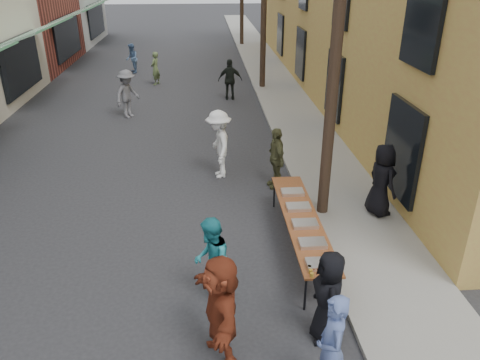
{
  "coord_description": "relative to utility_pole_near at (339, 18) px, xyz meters",
  "views": [
    {
      "loc": [
        1.58,
        -6.61,
        5.59
      ],
      "look_at": [
        2.28,
        2.35,
        1.3
      ],
      "focal_mm": 35.0,
      "sensor_mm": 36.0,
      "label": 1
    }
  ],
  "objects": [
    {
      "name": "ground",
      "position": [
        -4.3,
        -3.0,
        -4.5
      ],
      "size": [
        120.0,
        120.0,
        0.0
      ],
      "primitive_type": "plane",
      "color": "#28282B",
      "rests_on": "ground"
    },
    {
      "name": "sidewalk",
      "position": [
        0.7,
        12.0,
        -4.45
      ],
      "size": [
        2.2,
        60.0,
        0.1
      ],
      "primitive_type": "cube",
      "color": "gray",
      "rests_on": "ground"
    },
    {
      "name": "utility_pole_near",
      "position": [
        0.0,
        0.0,
        0.0
      ],
      "size": [
        0.26,
        0.26,
        9.0
      ],
      "primitive_type": "cylinder",
      "color": "#2D2116",
      "rests_on": "ground"
    },
    {
      "name": "serving_table",
      "position": [
        -0.81,
        -1.41,
        -3.79
      ],
      "size": [
        0.7,
        4.0,
        0.75
      ],
      "color": "brown",
      "rests_on": "ground"
    },
    {
      "name": "catering_tray_sausage",
      "position": [
        -0.81,
        -3.06,
        -3.71
      ],
      "size": [
        0.5,
        0.33,
        0.08
      ],
      "primitive_type": "cube",
      "color": "maroon",
      "rests_on": "serving_table"
    },
    {
      "name": "catering_tray_foil_b",
      "position": [
        -0.81,
        -2.41,
        -3.71
      ],
      "size": [
        0.5,
        0.33,
        0.08
      ],
      "primitive_type": "cube",
      "color": "#B2B2B7",
      "rests_on": "serving_table"
    },
    {
      "name": "catering_tray_buns",
      "position": [
        -0.81,
        -1.71,
        -3.71
      ],
      "size": [
        0.5,
        0.33,
        0.08
      ],
      "primitive_type": "cube",
      "color": "tan",
      "rests_on": "serving_table"
    },
    {
      "name": "catering_tray_foil_d",
      "position": [
        -0.81,
        -1.01,
        -3.71
      ],
      "size": [
        0.5,
        0.33,
        0.08
      ],
      "primitive_type": "cube",
      "color": "#B2B2B7",
      "rests_on": "serving_table"
    },
    {
      "name": "catering_tray_buns_end",
      "position": [
        -0.81,
        -0.31,
        -3.71
      ],
      "size": [
        0.5,
        0.33,
        0.08
      ],
      "primitive_type": "cube",
      "color": "tan",
      "rests_on": "serving_table"
    },
    {
      "name": "condiment_jar_a",
      "position": [
        -1.03,
        -3.36,
        -3.71
      ],
      "size": [
        0.07,
        0.07,
        0.08
      ],
      "primitive_type": "cylinder",
      "color": "#A57F26",
      "rests_on": "serving_table"
    },
    {
      "name": "condiment_jar_b",
      "position": [
        -1.03,
        -3.26,
        -3.71
      ],
      "size": [
        0.07,
        0.07,
        0.08
      ],
      "primitive_type": "cylinder",
      "color": "#A57F26",
      "rests_on": "serving_table"
    },
    {
      "name": "condiment_jar_c",
      "position": [
        -1.03,
        -3.16,
        -3.71
      ],
      "size": [
        0.07,
        0.07,
        0.08
      ],
      "primitive_type": "cylinder",
      "color": "#A57F26",
      "rests_on": "serving_table"
    },
    {
      "name": "cup_stack",
      "position": [
        -0.61,
        -3.31,
        -3.69
      ],
      "size": [
        0.08,
        0.08,
        0.12
      ],
      "primitive_type": "cylinder",
      "color": "tan",
      "rests_on": "serving_table"
    },
    {
      "name": "guest_front_a",
      "position": [
        -0.9,
        -3.96,
        -3.69
      ],
      "size": [
        0.51,
        0.79,
        1.61
      ],
      "primitive_type": "imported",
      "rotation": [
        0.0,
        0.0,
        -1.57
      ],
      "color": "black",
      "rests_on": "ground"
    },
    {
      "name": "guest_front_b",
      "position": [
        -1.13,
        -5.03,
        -3.66
      ],
      "size": [
        0.43,
        0.63,
        1.69
      ],
      "primitive_type": "imported",
      "rotation": [
        0.0,
        0.0,
        -1.62
      ],
      "color": "#556AA5",
      "rests_on": "ground"
    },
    {
      "name": "guest_front_c",
      "position": [
        -2.7,
        -2.91,
        -3.67
      ],
      "size": [
        0.74,
        0.89,
        1.66
      ],
      "primitive_type": "imported",
      "rotation": [
        0.0,
        0.0,
        -1.72
      ],
      "color": "teal",
      "rests_on": "ground"
    },
    {
      "name": "guest_front_d",
      "position": [
        -2.37,
        2.38,
        -3.55
      ],
      "size": [
        0.83,
        1.3,
        1.9
      ],
      "primitive_type": "imported",
      "rotation": [
        0.0,
        0.0,
        -1.46
      ],
      "color": "white",
      "rests_on": "ground"
    },
    {
      "name": "guest_front_e",
      "position": [
        -0.9,
        1.61,
        -3.67
      ],
      "size": [
        0.56,
        1.02,
        1.65
      ],
      "primitive_type": "imported",
      "rotation": [
        0.0,
        0.0,
        -1.4
      ],
      "color": "brown",
      "rests_on": "ground"
    },
    {
      "name": "guest_queue_back",
      "position": [
        -2.58,
        -4.24,
        -3.59
      ],
      "size": [
        0.83,
        1.76,
        1.82
      ],
      "primitive_type": "imported",
      "rotation": [
        0.0,
        0.0,
        -1.39
      ],
      "color": "maroon",
      "rests_on": "ground"
    },
    {
      "name": "server",
      "position": [
        1.28,
        -0.2,
        -3.53
      ],
      "size": [
        0.76,
        0.96,
        1.73
      ],
      "primitive_type": "imported",
      "rotation": [
        0.0,
        0.0,
        1.84
      ],
      "color": "black",
      "rests_on": "sidewalk"
    },
    {
      "name": "passerby_left",
      "position": [
        -5.64,
        8.05,
        -3.59
      ],
      "size": [
        1.21,
        1.35,
        1.82
      ],
      "primitive_type": "imported",
      "rotation": [
        0.0,
        0.0,
        0.98
      ],
      "color": "slate",
      "rests_on": "ground"
    },
    {
      "name": "passerby_mid",
      "position": [
        -1.61,
        10.22,
        -3.64
      ],
      "size": [
        1.02,
        0.44,
        1.73
      ],
      "primitive_type": "imported",
      "rotation": [
        0.0,
        0.0,
        3.12
      ],
      "color": "black",
      "rests_on": "ground"
    },
    {
      "name": "passerby_right",
      "position": [
        -5.03,
        13.13,
        -3.72
      ],
      "size": [
        0.57,
        0.67,
        1.56
      ],
      "primitive_type": "imported",
      "rotation": [
        0.0,
        0.0,
        4.3
      ],
      "color": "#586B3E",
      "rests_on": "ground"
    },
    {
      "name": "passerby_far",
      "position": [
        -6.48,
        15.77,
        -3.74
      ],
      "size": [
        0.71,
        0.84,
        1.52
      ],
      "primitive_type": "imported",
      "rotation": [
        0.0,
        0.0,
        4.92
      ],
      "color": "#51719D",
      "rests_on": "ground"
    }
  ]
}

